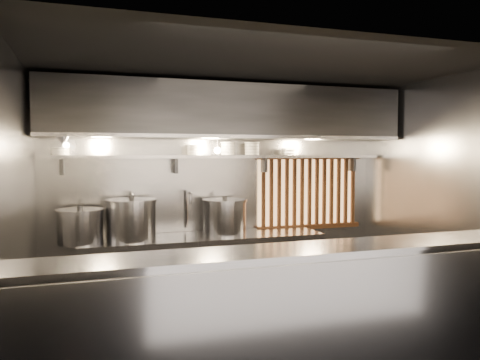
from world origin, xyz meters
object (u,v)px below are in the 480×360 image
heat_lamp (63,140)px  stock_pot_right (225,217)px  stock_pot_mid (132,219)px  stock_pot_left (80,226)px  pendant_bulb (217,150)px

heat_lamp → stock_pot_right: 2.12m
heat_lamp → stock_pot_mid: size_ratio=0.48×
stock_pot_left → stock_pot_right: (1.73, 0.07, 0.03)m
pendant_bulb → stock_pot_left: bearing=-176.0°
stock_pot_right → stock_pot_mid: bearing=-178.1°
heat_lamp → stock_pot_left: bearing=57.8°
stock_pot_mid → stock_pot_right: (1.16, 0.04, -0.02)m
heat_lamp → stock_pot_right: size_ratio=0.46×
heat_lamp → stock_pot_left: size_ratio=0.50×
heat_lamp → stock_pot_mid: bearing=20.3°
stock_pot_mid → heat_lamp: bearing=-159.7°
pendant_bulb → stock_pot_right: 0.84m
pendant_bulb → stock_pot_right: bearing=-29.0°
heat_lamp → stock_pot_mid: 1.20m
stock_pot_left → stock_pot_mid: bearing=3.2°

